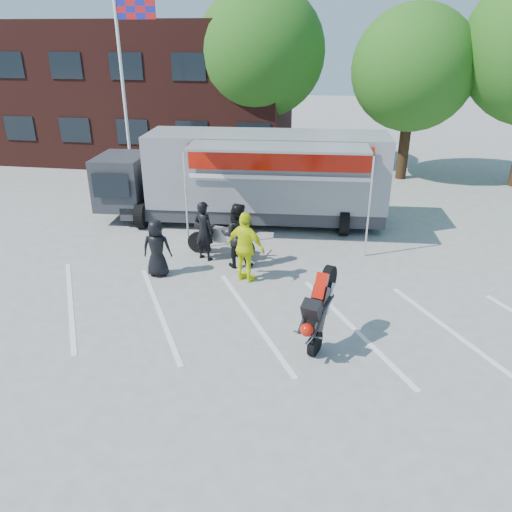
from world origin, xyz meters
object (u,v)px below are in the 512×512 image
(tree_mid, at_px, (413,69))
(stunt_bike_rider, at_px, (324,338))
(parked_motorcycle, at_px, (221,255))
(spectator_leather_b, at_px, (204,231))
(transporter_truck, at_px, (253,222))
(spectator_leather_c, at_px, (237,235))
(spectator_leather_a, at_px, (157,248))
(spectator_hivis, at_px, (246,247))
(tree_left, at_px, (261,52))
(flagpole, at_px, (128,71))

(tree_mid, distance_m, stunt_bike_rider, 15.70)
(parked_motorcycle, xyz_separation_m, spectator_leather_b, (-0.42, -0.32, 0.92))
(tree_mid, relative_size, spectator_leather_b, 4.16)
(transporter_truck, relative_size, spectator_leather_c, 5.20)
(spectator_leather_b, bearing_deg, spectator_leather_a, 76.08)
(stunt_bike_rider, xyz_separation_m, spectator_leather_a, (-4.84, 2.54, 0.84))
(transporter_truck, relative_size, parked_motorcycle, 4.47)
(transporter_truck, xyz_separation_m, spectator_hivis, (0.62, -4.75, 1.00))
(spectator_leather_b, bearing_deg, parked_motorcycle, -118.74)
(parked_motorcycle, distance_m, spectator_leather_a, 2.34)
(spectator_leather_a, bearing_deg, stunt_bike_rider, 145.59)
(tree_left, bearing_deg, spectator_hivis, -82.77)
(spectator_leather_c, distance_m, spectator_hivis, 1.00)
(transporter_truck, relative_size, stunt_bike_rider, 5.09)
(tree_left, xyz_separation_m, tree_mid, (7.00, -1.00, -0.62))
(tree_mid, xyz_separation_m, spectator_leather_c, (-5.78, -11.07, -3.97))
(flagpole, distance_m, parked_motorcycle, 8.83)
(tree_mid, xyz_separation_m, transporter_truck, (-5.97, -7.22, -4.94))
(parked_motorcycle, bearing_deg, tree_left, 14.08)
(transporter_truck, distance_m, stunt_bike_rider, 7.92)
(tree_mid, relative_size, spectator_leather_c, 3.92)
(stunt_bike_rider, relative_size, spectator_hivis, 1.00)
(flagpole, xyz_separation_m, tree_left, (4.24, 6.00, 0.51))
(parked_motorcycle, height_order, spectator_leather_a, spectator_leather_a)
(flagpole, relative_size, parked_motorcycle, 3.51)
(tree_left, xyz_separation_m, stunt_bike_rider, (3.94, -15.58, -5.57))
(tree_mid, height_order, transporter_truck, tree_mid)
(transporter_truck, bearing_deg, parked_motorcycle, -102.22)
(tree_mid, height_order, stunt_bike_rider, tree_mid)
(spectator_leather_a, xyz_separation_m, spectator_leather_c, (2.12, 0.97, 0.14))
(parked_motorcycle, bearing_deg, spectator_leather_a, 149.48)
(parked_motorcycle, xyz_separation_m, stunt_bike_rider, (3.38, -4.17, 0.00))
(spectator_leather_a, bearing_deg, tree_mid, -129.96)
(tree_left, xyz_separation_m, parked_motorcycle, (0.56, -11.41, -5.57))
(tree_mid, height_order, spectator_leather_c, tree_mid)
(transporter_truck, height_order, parked_motorcycle, transporter_truck)
(flagpole, distance_m, spectator_hivis, 9.98)
(stunt_bike_rider, bearing_deg, spectator_leather_a, 169.07)
(transporter_truck, relative_size, spectator_leather_b, 5.51)
(tree_left, relative_size, tree_mid, 1.13)
(transporter_truck, bearing_deg, spectator_leather_c, -90.99)
(stunt_bike_rider, height_order, spectator_leather_c, spectator_leather_c)
(flagpole, height_order, spectator_hivis, flagpole)
(tree_left, distance_m, spectator_leather_c, 12.97)
(flagpole, distance_m, tree_mid, 12.31)
(spectator_leather_b, relative_size, spectator_hivis, 0.92)
(parked_motorcycle, bearing_deg, stunt_bike_rider, -129.65)
(tree_mid, distance_m, spectator_leather_c, 13.10)
(tree_mid, xyz_separation_m, spectator_leather_b, (-6.87, -10.73, -4.02))
(flagpole, height_order, parked_motorcycle, flagpole)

